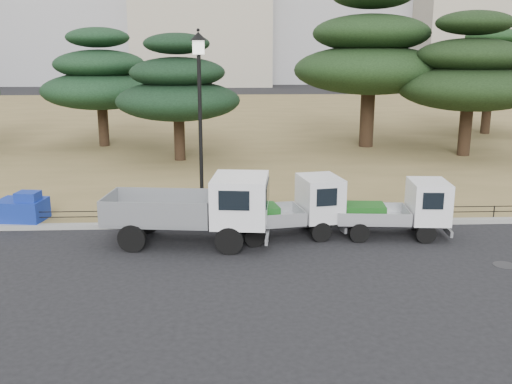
{
  "coord_description": "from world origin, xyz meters",
  "views": [
    {
      "loc": [
        -0.8,
        -15.16,
        5.56
      ],
      "look_at": [
        0.0,
        2.0,
        1.3
      ],
      "focal_mm": 40.0,
      "sensor_mm": 36.0,
      "label": 1
    }
  ],
  "objects_px": {
    "truck_large": "(197,206)",
    "tarp_pile": "(22,209)",
    "truck_kei_rear": "(400,209)",
    "street_lamp": "(200,96)",
    "truck_kei_front": "(293,208)"
  },
  "relations": [
    {
      "from": "truck_kei_rear",
      "to": "truck_large",
      "type": "bearing_deg",
      "value": -171.45
    },
    {
      "from": "truck_large",
      "to": "tarp_pile",
      "type": "distance_m",
      "value": 6.27
    },
    {
      "from": "truck_large",
      "to": "truck_kei_front",
      "type": "distance_m",
      "value": 2.93
    },
    {
      "from": "truck_kei_rear",
      "to": "tarp_pile",
      "type": "relative_size",
      "value": 2.12
    },
    {
      "from": "tarp_pile",
      "to": "truck_kei_rear",
      "type": "bearing_deg",
      "value": -8.4
    },
    {
      "from": "street_lamp",
      "to": "truck_kei_rear",
      "type": "bearing_deg",
      "value": -14.01
    },
    {
      "from": "truck_kei_front",
      "to": "tarp_pile",
      "type": "height_order",
      "value": "truck_kei_front"
    },
    {
      "from": "truck_kei_rear",
      "to": "tarp_pile",
      "type": "bearing_deg",
      "value": 176.42
    },
    {
      "from": "truck_kei_front",
      "to": "tarp_pile",
      "type": "distance_m",
      "value": 8.88
    },
    {
      "from": "street_lamp",
      "to": "tarp_pile",
      "type": "distance_m",
      "value": 6.93
    },
    {
      "from": "truck_large",
      "to": "truck_kei_rear",
      "type": "height_order",
      "value": "truck_large"
    },
    {
      "from": "truck_large",
      "to": "truck_kei_rear",
      "type": "bearing_deg",
      "value": 10.48
    },
    {
      "from": "truck_kei_rear",
      "to": "truck_kei_front",
      "type": "bearing_deg",
      "value": -177.37
    },
    {
      "from": "tarp_pile",
      "to": "truck_kei_front",
      "type": "bearing_deg",
      "value": -10.7
    },
    {
      "from": "truck_kei_rear",
      "to": "street_lamp",
      "type": "distance_m",
      "value": 7.12
    }
  ]
}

